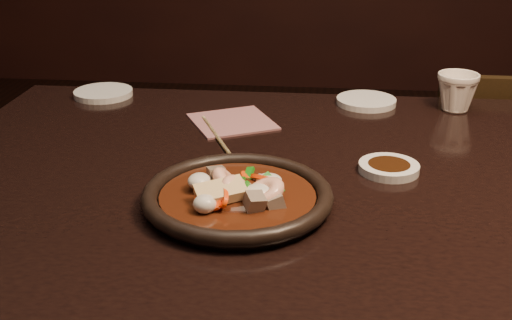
# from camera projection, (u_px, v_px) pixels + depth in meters

# --- Properties ---
(table) EXTENTS (1.60, 0.90, 0.75)m
(table) POSITION_uv_depth(u_px,v_px,m) (423.00, 233.00, 0.98)
(table) COLOR black
(table) RESTS_ON floor
(chair) EXTENTS (0.38, 0.38, 0.79)m
(chair) POSITION_uv_depth(u_px,v_px,m) (491.00, 206.00, 1.59)
(chair) COLOR black
(chair) RESTS_ON floor
(plate) EXTENTS (0.27, 0.27, 0.03)m
(plate) POSITION_uv_depth(u_px,v_px,m) (238.00, 197.00, 0.89)
(plate) COLOR black
(plate) RESTS_ON table
(stirfry) EXTENTS (0.15, 0.15, 0.06)m
(stirfry) POSITION_uv_depth(u_px,v_px,m) (239.00, 194.00, 0.88)
(stirfry) COLOR #361509
(stirfry) RESTS_ON plate
(soy_dish) EXTENTS (0.09, 0.09, 0.01)m
(soy_dish) POSITION_uv_depth(u_px,v_px,m) (389.00, 168.00, 1.00)
(soy_dish) COLOR silver
(soy_dish) RESTS_ON table
(saucer_left) EXTENTS (0.12, 0.12, 0.01)m
(saucer_left) POSITION_uv_depth(u_px,v_px,m) (103.00, 93.00, 1.36)
(saucer_left) COLOR silver
(saucer_left) RESTS_ON table
(saucer_right) EXTENTS (0.12, 0.12, 0.01)m
(saucer_right) POSITION_uv_depth(u_px,v_px,m) (366.00, 101.00, 1.31)
(saucer_right) COLOR silver
(saucer_right) RESTS_ON table
(tea_cup) EXTENTS (0.11, 0.10, 0.08)m
(tea_cup) POSITION_uv_depth(u_px,v_px,m) (457.00, 91.00, 1.26)
(tea_cup) COLOR silver
(tea_cup) RESTS_ON table
(chopsticks) EXTENTS (0.10, 0.22, 0.01)m
(chopsticks) POSITION_uv_depth(u_px,v_px,m) (218.00, 138.00, 1.12)
(chopsticks) COLOR tan
(chopsticks) RESTS_ON table
(napkin) EXTENTS (0.19, 0.19, 0.00)m
(napkin) POSITION_uv_depth(u_px,v_px,m) (232.00, 122.00, 1.21)
(napkin) COLOR #945B5D
(napkin) RESTS_ON table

